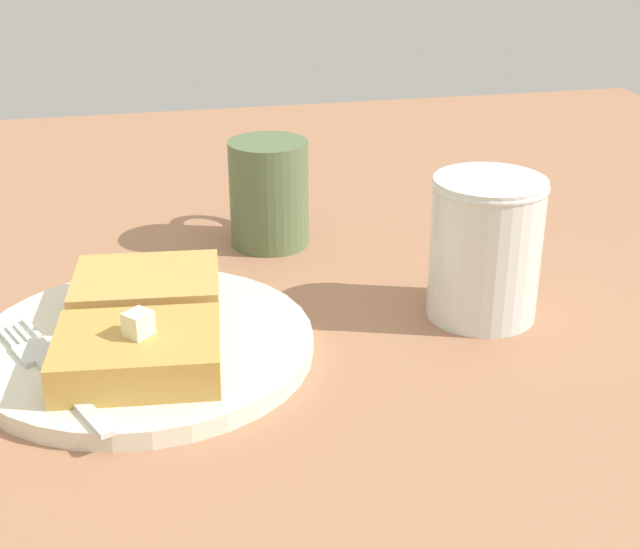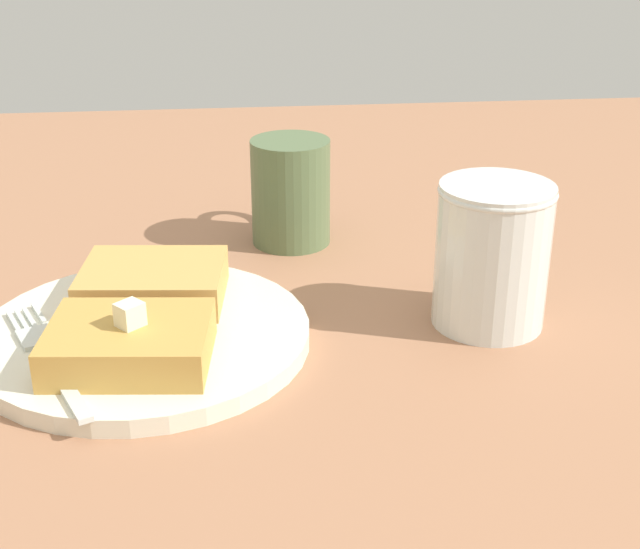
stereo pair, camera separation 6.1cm
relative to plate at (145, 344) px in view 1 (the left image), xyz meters
The scene contains 8 objects.
table_surface 9.36cm from the plate, 74.09° to the right, with size 129.26×129.26×2.74cm, color #A16D4E.
plate is the anchor object (origin of this frame).
toast_slice_left 4.91cm from the plate, behind, with size 7.99×10.11×2.59cm, color #C09142.
toast_slice_middle 4.91cm from the plate, ahead, with size 7.99×10.11×2.59cm, color tan.
butter_pat_primary 6.02cm from the plate, behind, with size 1.55×1.39×1.55cm, color #F7EFC6.
fork 6.83cm from the plate, 117.75° to the left, with size 15.20×7.81×0.36cm.
syrup_jar 24.68cm from the plate, 88.01° to the right, with size 8.14×8.14×10.39cm.
coffee_mug 21.56cm from the plate, 32.61° to the right, with size 9.76×6.80×9.16cm.
Camera 1 is at (-56.39, 8.44, 32.41)cm, focal length 50.00 mm.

